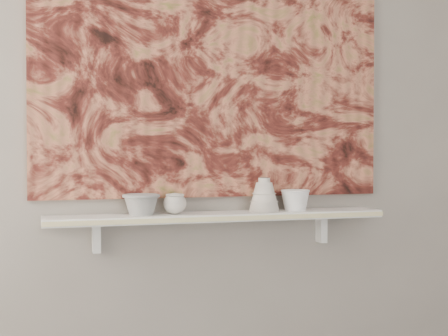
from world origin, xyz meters
name	(u,v)px	position (x,y,z in m)	size (l,w,h in m)	color
wall_back	(213,111)	(0.00, 1.60, 1.35)	(3.60, 3.60, 0.00)	gray
shelf	(219,216)	(0.00, 1.51, 0.92)	(1.40, 0.18, 0.03)	white
shelf_stripe	(226,219)	(0.00, 1.41, 0.92)	(1.40, 0.01, 0.02)	beige
bracket_left	(96,237)	(-0.49, 1.57, 0.84)	(0.03, 0.06, 0.12)	white
bracket_right	(321,229)	(0.49, 1.57, 0.84)	(0.03, 0.06, 0.12)	white
painting	(214,66)	(0.00, 1.59, 1.54)	(1.50, 0.03, 1.10)	maroon
house_motif	(313,140)	(0.45, 1.57, 1.23)	(0.09, 0.00, 0.08)	black
bowl_grey	(141,204)	(-0.32, 1.51, 0.97)	(0.15, 0.15, 0.09)	gray
cup_cream	(175,204)	(-0.19, 1.51, 0.97)	(0.09, 0.09, 0.08)	beige
bell_vessel	(264,195)	(0.19, 1.51, 1.00)	(0.13, 0.13, 0.14)	silver
bowl_white	(295,200)	(0.34, 1.51, 0.98)	(0.12, 0.12, 0.09)	white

